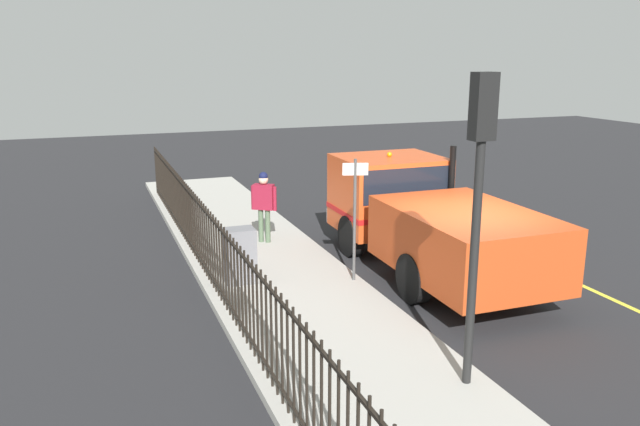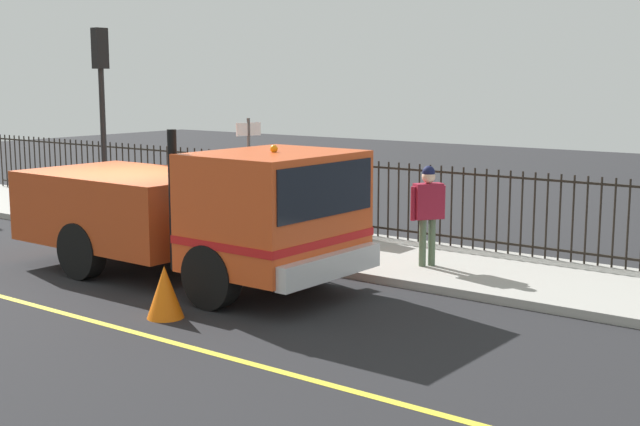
{
  "view_description": "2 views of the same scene",
  "coord_description": "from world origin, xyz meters",
  "px_view_note": "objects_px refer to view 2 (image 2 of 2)",
  "views": [
    {
      "loc": [
        6.75,
        9.87,
        4.59
      ],
      "look_at": [
        1.65,
        -3.65,
        0.95
      ],
      "focal_mm": 35.57,
      "sensor_mm": 36.0,
      "label": 1
    },
    {
      "loc": [
        -9.73,
        -11.63,
        3.35
      ],
      "look_at": [
        0.99,
        -3.5,
        1.2
      ],
      "focal_mm": 47.79,
      "sensor_mm": 36.0,
      "label": 2
    }
  ],
  "objects_px": {
    "worker_standing": "(428,205)",
    "utility_cabinet": "(348,211)",
    "traffic_light_near": "(101,87)",
    "street_sign": "(249,170)",
    "traffic_cone": "(165,292)",
    "work_truck": "(202,208)"
  },
  "relations": [
    {
      "from": "work_truck",
      "to": "traffic_light_near",
      "type": "bearing_deg",
      "value": -111.42
    },
    {
      "from": "work_truck",
      "to": "street_sign",
      "type": "height_order",
      "value": "street_sign"
    },
    {
      "from": "worker_standing",
      "to": "traffic_light_near",
      "type": "xyz_separation_m",
      "value": [
        -0.78,
        7.55,
        1.94
      ]
    },
    {
      "from": "work_truck",
      "to": "street_sign",
      "type": "relative_size",
      "value": 2.58
    },
    {
      "from": "traffic_cone",
      "to": "work_truck",
      "type": "bearing_deg",
      "value": 30.43
    },
    {
      "from": "worker_standing",
      "to": "traffic_cone",
      "type": "height_order",
      "value": "worker_standing"
    },
    {
      "from": "utility_cabinet",
      "to": "work_truck",
      "type": "bearing_deg",
      "value": 178.71
    },
    {
      "from": "traffic_light_near",
      "to": "worker_standing",
      "type": "bearing_deg",
      "value": 96.02
    },
    {
      "from": "traffic_light_near",
      "to": "street_sign",
      "type": "distance_m",
      "value": 4.58
    },
    {
      "from": "street_sign",
      "to": "traffic_cone",
      "type": "bearing_deg",
      "value": -155.46
    },
    {
      "from": "utility_cabinet",
      "to": "traffic_light_near",
      "type": "bearing_deg",
      "value": 111.76
    },
    {
      "from": "worker_standing",
      "to": "utility_cabinet",
      "type": "distance_m",
      "value": 2.86
    },
    {
      "from": "work_truck",
      "to": "traffic_cone",
      "type": "bearing_deg",
      "value": 31.04
    },
    {
      "from": "utility_cabinet",
      "to": "worker_standing",
      "type": "bearing_deg",
      "value": -115.73
    },
    {
      "from": "work_truck",
      "to": "traffic_cone",
      "type": "height_order",
      "value": "work_truck"
    },
    {
      "from": "traffic_cone",
      "to": "street_sign",
      "type": "bearing_deg",
      "value": 24.54
    },
    {
      "from": "work_truck",
      "to": "worker_standing",
      "type": "xyz_separation_m",
      "value": [
        2.77,
        -2.62,
        -0.04
      ]
    },
    {
      "from": "work_truck",
      "to": "traffic_light_near",
      "type": "xyz_separation_m",
      "value": [
        1.99,
        4.92,
        1.89
      ]
    },
    {
      "from": "utility_cabinet",
      "to": "traffic_cone",
      "type": "relative_size",
      "value": 1.49
    },
    {
      "from": "work_truck",
      "to": "traffic_light_near",
      "type": "distance_m",
      "value": 5.64
    },
    {
      "from": "worker_standing",
      "to": "traffic_cone",
      "type": "bearing_deg",
      "value": 16.26
    },
    {
      "from": "utility_cabinet",
      "to": "traffic_cone",
      "type": "bearing_deg",
      "value": -170.41
    }
  ]
}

